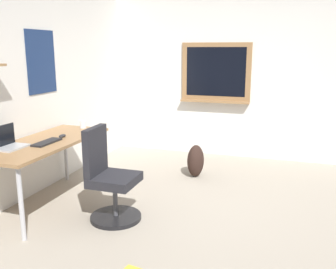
# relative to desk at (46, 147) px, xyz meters

# --- Properties ---
(ground_plane) EXTENTS (5.20, 5.20, 0.00)m
(ground_plane) POSITION_rel_desk_xyz_m (0.22, -2.04, -0.67)
(ground_plane) COLOR #9E9384
(ground_plane) RESTS_ON ground
(wall_back) EXTENTS (5.00, 0.30, 2.60)m
(wall_back) POSITION_rel_desk_xyz_m (0.21, 0.41, 0.63)
(wall_back) COLOR silver
(wall_back) RESTS_ON ground
(wall_right) EXTENTS (0.22, 5.00, 2.60)m
(wall_right) POSITION_rel_desk_xyz_m (2.67, -2.01, 0.63)
(wall_right) COLOR silver
(wall_right) RESTS_ON ground
(desk) EXTENTS (1.64, 0.67, 0.73)m
(desk) POSITION_rel_desk_xyz_m (0.00, 0.00, 0.00)
(desk) COLOR #997047
(desk) RESTS_ON ground
(office_chair) EXTENTS (0.52, 0.52, 0.95)m
(office_chair) POSITION_rel_desk_xyz_m (-0.10, -0.81, -0.26)
(office_chair) COLOR black
(office_chair) RESTS_ON ground
(laptop) EXTENTS (0.31, 0.21, 0.23)m
(laptop) POSITION_rel_desk_xyz_m (-0.37, 0.16, 0.12)
(laptop) COLOR #ADAFB5
(laptop) RESTS_ON desk
(keyboard) EXTENTS (0.37, 0.13, 0.02)m
(keyboard) POSITION_rel_desk_xyz_m (-0.08, -0.08, 0.08)
(keyboard) COLOR black
(keyboard) RESTS_ON desk
(computer_mouse) EXTENTS (0.10, 0.06, 0.03)m
(computer_mouse) POSITION_rel_desk_xyz_m (0.20, -0.08, 0.08)
(computer_mouse) COLOR #262628
(computer_mouse) RESTS_ON desk
(coffee_mug) EXTENTS (0.08, 0.08, 0.09)m
(coffee_mug) POSITION_rel_desk_xyz_m (0.72, -0.03, 0.11)
(coffee_mug) COLOR silver
(coffee_mug) RESTS_ON desk
(backpack) EXTENTS (0.32, 0.22, 0.44)m
(backpack) POSITION_rel_desk_xyz_m (1.45, -1.31, -0.45)
(backpack) COLOR black
(backpack) RESTS_ON ground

